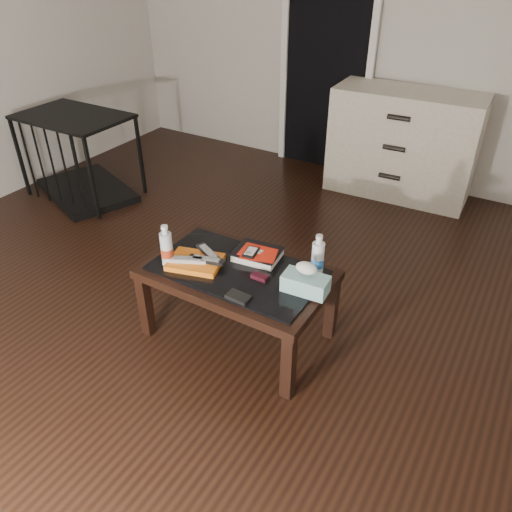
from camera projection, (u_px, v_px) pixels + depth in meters
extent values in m
plane|color=black|center=(211.00, 311.00, 3.10)|extent=(5.00, 5.00, 0.00)
plane|color=#BCB6AE|center=(376.00, 20.00, 4.15)|extent=(5.00, 0.00, 5.00)
cube|color=black|center=(327.00, 60.00, 4.49)|extent=(0.80, 0.05, 2.00)
cube|color=silver|center=(285.00, 55.00, 4.65)|extent=(0.06, 0.04, 2.04)
cube|color=silver|center=(371.00, 66.00, 4.29)|extent=(0.06, 0.04, 2.04)
cube|color=black|center=(145.00, 305.00, 2.84)|extent=(0.06, 0.06, 0.40)
cube|color=black|center=(288.00, 366.00, 2.44)|extent=(0.06, 0.06, 0.40)
cube|color=black|center=(200.00, 261.00, 3.21)|extent=(0.06, 0.06, 0.40)
cube|color=black|center=(331.00, 308.00, 2.81)|extent=(0.06, 0.06, 0.40)
cube|color=black|center=(237.00, 275.00, 2.70)|extent=(1.00, 0.60, 0.05)
cube|color=black|center=(237.00, 270.00, 2.68)|extent=(0.90, 0.50, 0.01)
cube|color=beige|center=(403.00, 144.00, 4.26)|extent=(1.22, 0.55, 0.90)
cylinder|color=black|center=(389.00, 177.00, 4.18)|extent=(0.18, 0.05, 0.04)
cylinder|color=black|center=(394.00, 148.00, 4.04)|extent=(0.18, 0.05, 0.04)
cylinder|color=black|center=(399.00, 118.00, 3.91)|extent=(0.18, 0.05, 0.04)
cube|color=black|center=(87.00, 190.00, 4.46)|extent=(1.05, 0.88, 0.06)
cube|color=black|center=(72.00, 116.00, 4.09)|extent=(1.05, 0.88, 0.02)
cube|color=black|center=(20.00, 158.00, 4.27)|extent=(0.03, 0.03, 0.70)
cube|color=black|center=(92.00, 179.00, 3.90)|extent=(0.03, 0.03, 0.70)
cube|color=black|center=(71.00, 138.00, 4.67)|extent=(0.03, 0.03, 0.70)
cube|color=black|center=(140.00, 156.00, 4.30)|extent=(0.03, 0.03, 0.70)
cube|color=orange|center=(195.00, 262.00, 2.71)|extent=(0.33, 0.28, 0.03)
cube|color=#B1B0B5|center=(188.00, 259.00, 2.68)|extent=(0.20, 0.13, 0.02)
cube|color=black|center=(206.00, 260.00, 2.68)|extent=(0.21, 0.10, 0.02)
cube|color=black|center=(208.00, 252.00, 2.74)|extent=(0.20, 0.13, 0.02)
cube|color=black|center=(258.00, 254.00, 2.76)|extent=(0.27, 0.23, 0.05)
cube|color=red|center=(258.00, 252.00, 2.73)|extent=(0.21, 0.16, 0.01)
cube|color=black|center=(251.00, 252.00, 2.71)|extent=(0.08, 0.11, 0.02)
cube|color=black|center=(260.00, 277.00, 2.60)|extent=(0.09, 0.05, 0.02)
cube|color=black|center=(238.00, 297.00, 2.46)|extent=(0.12, 0.07, 0.02)
cylinder|color=silver|center=(166.00, 245.00, 2.66)|extent=(0.08, 0.08, 0.24)
cylinder|color=silver|center=(318.00, 255.00, 2.58)|extent=(0.08, 0.08, 0.24)
cube|color=teal|center=(305.00, 284.00, 2.50)|extent=(0.24, 0.14, 0.09)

